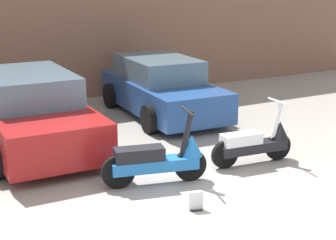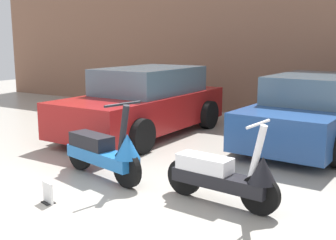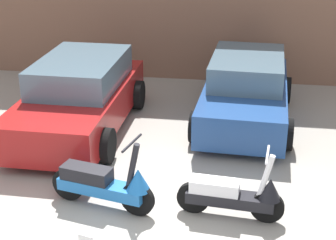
{
  "view_description": "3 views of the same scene",
  "coord_description": "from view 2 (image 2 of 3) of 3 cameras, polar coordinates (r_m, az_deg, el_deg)",
  "views": [
    {
      "loc": [
        -3.72,
        -5.34,
        3.01
      ],
      "look_at": [
        0.33,
        2.14,
        0.64
      ],
      "focal_mm": 55.0,
      "sensor_mm": 36.0,
      "label": 1
    },
    {
      "loc": [
        3.37,
        -3.24,
        1.93
      ],
      "look_at": [
        -0.0,
        2.13,
        0.71
      ],
      "focal_mm": 45.0,
      "sensor_mm": 36.0,
      "label": 2
    },
    {
      "loc": [
        1.41,
        -5.07,
        4.09
      ],
      "look_at": [
        0.34,
        2.17,
        0.96
      ],
      "focal_mm": 55.0,
      "sensor_mm": 36.0,
      "label": 3
    }
  ],
  "objects": [
    {
      "name": "placard_near_left_scooter",
      "position": [
        5.3,
        -15.95,
        -9.6
      ],
      "size": [
        0.2,
        0.16,
        0.26
      ],
      "rotation": [
        0.0,
        0.0,
        -0.26
      ],
      "color": "black",
      "rests_on": "ground_plane"
    },
    {
      "name": "scooter_front_right",
      "position": [
        5.0,
        7.73,
        -7.4
      ],
      "size": [
        1.5,
        0.54,
        1.04
      ],
      "rotation": [
        0.0,
        0.0,
        -0.09
      ],
      "color": "black",
      "rests_on": "ground_plane"
    },
    {
      "name": "car_rear_left",
      "position": [
        8.68,
        -3.17,
        2.38
      ],
      "size": [
        1.98,
        4.02,
        1.36
      ],
      "rotation": [
        0.0,
        0.0,
        -1.58
      ],
      "color": "maroon",
      "rests_on": "ground_plane"
    },
    {
      "name": "car_rear_center",
      "position": [
        8.22,
        18.82,
        1.08
      ],
      "size": [
        1.98,
        3.85,
        1.28
      ],
      "rotation": [
        0.0,
        0.0,
        -1.62
      ],
      "color": "navy",
      "rests_on": "ground_plane"
    },
    {
      "name": "scooter_front_left",
      "position": [
        5.92,
        -8.6,
        -4.22
      ],
      "size": [
        1.59,
        0.69,
        1.13
      ],
      "rotation": [
        0.0,
        0.0,
        -0.23
      ],
      "color": "black",
      "rests_on": "ground_plane"
    },
    {
      "name": "ground_plane",
      "position": [
        5.05,
        -13.21,
        -11.87
      ],
      "size": [
        28.0,
        28.0,
        0.0
      ],
      "primitive_type": "plane",
      "color": "#9E998E"
    },
    {
      "name": "wall_back",
      "position": [
        10.86,
        14.34,
        11.09
      ],
      "size": [
        19.6,
        0.12,
        4.07
      ],
      "primitive_type": "cube",
      "color": "#845B47",
      "rests_on": "ground_plane"
    }
  ]
}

